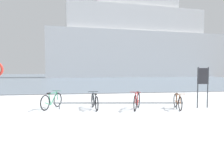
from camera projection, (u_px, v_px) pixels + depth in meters
ground at (80, 77)px, 59.46m from camera, size 80.00×132.00×0.08m
bike_rack at (118, 103)px, 9.66m from camera, size 5.90×0.99×0.31m
bicycle_0 at (52, 101)px, 9.77m from camera, size 0.81×1.56×0.81m
bicycle_1 at (95, 101)px, 9.68m from camera, size 0.46×1.70×0.77m
bicycle_2 at (137, 101)px, 9.54m from camera, size 0.76×1.56×0.84m
bicycle_3 at (178, 102)px, 9.70m from camera, size 0.52×1.55×0.74m
info_sign at (203, 80)px, 9.93m from camera, size 0.55×0.08×1.93m
ferry_ship at (139, 44)px, 62.78m from camera, size 54.12×14.08×29.33m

